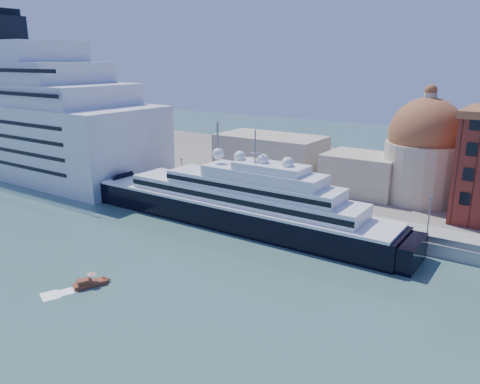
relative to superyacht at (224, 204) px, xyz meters
The scene contains 9 objects.
ground 25.81m from the superyacht, 64.60° to the right, with size 400.00×400.00×0.00m, color #3A655E.
quay 15.79m from the superyacht, 45.23° to the left, with size 180.00×10.00×2.50m, color gray.
land 53.24m from the superyacht, 78.14° to the left, with size 260.00×72.00×2.00m, color slate.
quay_fence 12.76m from the superyacht, 30.79° to the left, with size 180.00×0.10×1.20m, color slate.
superyacht is the anchor object (origin of this frame).
service_barge 47.91m from the superyacht, behind, with size 11.44×7.10×2.44m.
water_taxi 36.98m from the superyacht, 89.75° to the right, with size 3.70×5.43×2.46m.
church 39.36m from the superyacht, 63.51° to the left, with size 66.00×18.00×25.50m.
lamp_posts 10.96m from the superyacht, 100.70° to the left, with size 120.80×2.40×18.00m.
Camera 1 is at (46.98, -56.08, 34.83)m, focal length 35.00 mm.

